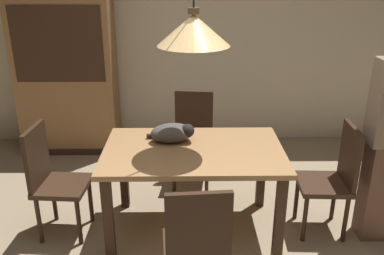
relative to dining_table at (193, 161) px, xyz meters
name	(u,v)px	position (x,y,z in m)	size (l,w,h in m)	color
back_wall	(189,23)	(-0.01, 2.05, 0.80)	(6.40, 0.10, 2.90)	beige
dining_table	(193,161)	(0.00, 0.00, 0.00)	(1.40, 0.90, 0.75)	#A87A4C
chair_right_side	(334,175)	(1.13, 0.00, -0.14)	(0.42, 0.42, 0.93)	#382316
chair_near_front	(197,245)	(0.01, -0.88, -0.14)	(0.43, 0.43, 0.93)	#382316
chair_left_side	(52,177)	(-1.13, 0.01, -0.14)	(0.43, 0.43, 0.93)	#382316
chair_far_back	(193,134)	(0.01, 0.88, -0.14)	(0.44, 0.44, 0.93)	#382316
cat_sleeping	(173,133)	(-0.16, 0.15, 0.18)	(0.39, 0.27, 0.16)	#4C4742
pendant_lamp	(194,30)	(0.00, 0.00, 1.01)	(0.52, 0.52, 1.30)	#E5B775
hutch_bookcase	(67,77)	(-1.42, 1.72, 0.24)	(1.12, 0.45, 1.85)	olive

